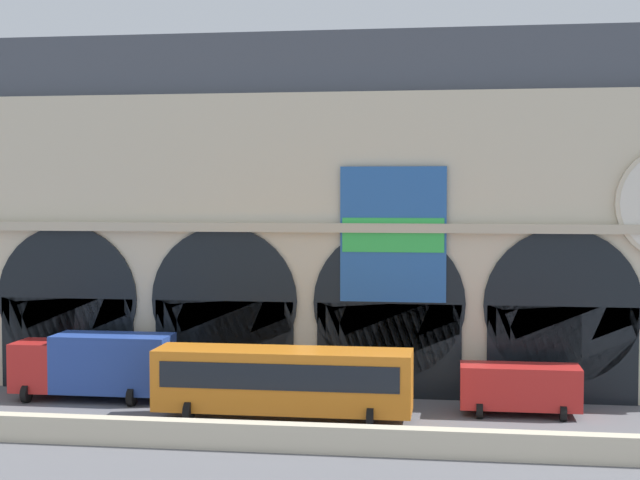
% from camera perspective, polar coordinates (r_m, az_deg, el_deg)
% --- Properties ---
extents(ground_plane, '(200.00, 200.00, 0.00)m').
position_cam_1_polar(ground_plane, '(41.60, -1.96, -10.75)').
color(ground_plane, slate).
extents(quay_parapet_wall, '(90.00, 0.70, 1.05)m').
position_cam_1_polar(quay_parapet_wall, '(36.84, -3.32, -11.71)').
color(quay_parapet_wall, beige).
rests_on(quay_parapet_wall, ground).
extents(station_building, '(41.75, 5.63, 17.57)m').
position_cam_1_polar(station_building, '(47.93, -0.34, 1.40)').
color(station_building, beige).
rests_on(station_building, ground).
extents(box_truck_midwest, '(7.50, 2.91, 3.12)m').
position_cam_1_polar(box_truck_midwest, '(46.29, -13.38, -7.27)').
color(box_truck_midwest, red).
rests_on(box_truck_midwest, ground).
extents(bus_center, '(11.00, 3.25, 3.10)m').
position_cam_1_polar(bus_center, '(40.94, -2.24, -8.42)').
color(bus_center, orange).
rests_on(bus_center, ground).
extents(van_mideast, '(5.20, 2.48, 2.20)m').
position_cam_1_polar(van_mideast, '(43.07, 11.93, -8.64)').
color(van_mideast, red).
rests_on(van_mideast, ground).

